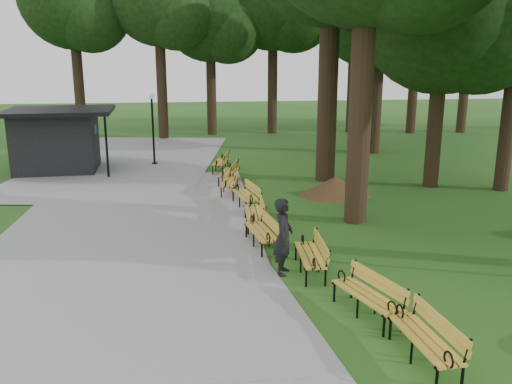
{
  "coord_description": "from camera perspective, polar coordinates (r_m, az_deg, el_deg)",
  "views": [
    {
      "loc": [
        -2.21,
        -12.58,
        5.07
      ],
      "look_at": [
        -0.07,
        2.95,
        1.1
      ],
      "focal_mm": 37.62,
      "sensor_mm": 36.0,
      "label": 1
    }
  ],
  "objects": [
    {
      "name": "bench_6",
      "position": [
        20.42,
        -2.85,
        1.09
      ],
      "size": [
        0.99,
        1.99,
        0.88
      ],
      "primitive_type": null,
      "rotation": [
        0.0,
        0.0,
        -1.76
      ],
      "color": "gold",
      "rests_on": "ground"
    },
    {
      "name": "bench_2",
      "position": [
        13.01,
        5.76,
        -6.71
      ],
      "size": [
        0.76,
        1.94,
        0.88
      ],
      "primitive_type": null,
      "rotation": [
        0.0,
        0.0,
        -1.64
      ],
      "color": "gold",
      "rests_on": "ground"
    },
    {
      "name": "kiosk",
      "position": [
        25.85,
        -20.46,
        5.19
      ],
      "size": [
        4.69,
        4.12,
        2.83
      ],
      "primitive_type": null,
      "rotation": [
        0.0,
        0.0,
        0.04
      ],
      "color": "black",
      "rests_on": "ground"
    },
    {
      "name": "bench_0",
      "position": [
        9.81,
        17.47,
        -14.68
      ],
      "size": [
        0.76,
        1.94,
        0.88
      ],
      "primitive_type": null,
      "rotation": [
        0.0,
        0.0,
        -1.51
      ],
      "color": "gold",
      "rests_on": "ground"
    },
    {
      "name": "bench_7",
      "position": [
        22.08,
        -3.02,
        2.09
      ],
      "size": [
        1.12,
        2.0,
        0.88
      ],
      "primitive_type": null,
      "rotation": [
        0.0,
        0.0,
        -1.84
      ],
      "color": "gold",
      "rests_on": "ground"
    },
    {
      "name": "lawn_tree_1",
      "position": [
        22.19,
        19.41,
        17.95
      ],
      "size": [
        6.41,
        6.41,
        10.05
      ],
      "color": "black",
      "rests_on": "ground"
    },
    {
      "name": "lawn_tree_4",
      "position": [
        29.55,
        13.07,
        19.22
      ],
      "size": [
        6.99,
        6.99,
        11.37
      ],
      "color": "black",
      "rests_on": "ground"
    },
    {
      "name": "tree_backdrop",
      "position": [
        36.43,
        6.76,
        18.95
      ],
      "size": [
        37.68,
        8.8,
        16.27
      ],
      "primitive_type": null,
      "color": "black",
      "rests_on": "ground"
    },
    {
      "name": "path",
      "position": [
        16.48,
        -13.73,
        -4.03
      ],
      "size": [
        12.0,
        38.0,
        0.06
      ],
      "primitive_type": "cube",
      "color": "gray",
      "rests_on": "ground"
    },
    {
      "name": "person",
      "position": [
        12.75,
        2.93,
        -4.75
      ],
      "size": [
        0.65,
        0.79,
        1.86
      ],
      "primitive_type": "imported",
      "rotation": [
        0.0,
        0.0,
        1.23
      ],
      "color": "black",
      "rests_on": "ground"
    },
    {
      "name": "bench_8",
      "position": [
        24.3,
        -3.8,
        3.2
      ],
      "size": [
        1.05,
        2.0,
        0.88
      ],
      "primitive_type": null,
      "rotation": [
        0.0,
        0.0,
        -1.8
      ],
      "color": "gold",
      "rests_on": "ground"
    },
    {
      "name": "ground",
      "position": [
        13.75,
        1.98,
        -7.45
      ],
      "size": [
        100.0,
        100.0,
        0.0
      ],
      "primitive_type": "plane",
      "color": "#204E16",
      "rests_on": "ground"
    },
    {
      "name": "bench_4",
      "position": [
        16.34,
        -0.24,
        -2.25
      ],
      "size": [
        0.76,
        1.94,
        0.88
      ],
      "primitive_type": null,
      "rotation": [
        0.0,
        0.0,
        -1.64
      ],
      "color": "gold",
      "rests_on": "ground"
    },
    {
      "name": "bench_5",
      "position": [
        18.38,
        -1.12,
        -0.38
      ],
      "size": [
        0.96,
        1.98,
        0.88
      ],
      "primitive_type": null,
      "rotation": [
        0.0,
        0.0,
        -1.4
      ],
      "color": "gold",
      "rests_on": "ground"
    },
    {
      "name": "lamp_post",
      "position": [
        26.0,
        -10.97,
        8.21
      ],
      "size": [
        0.32,
        0.32,
        3.47
      ],
      "color": "black",
      "rests_on": "ground"
    },
    {
      "name": "bench_3",
      "position": [
        14.61,
        0.58,
        -4.27
      ],
      "size": [
        0.88,
        1.97,
        0.88
      ],
      "primitive_type": null,
      "rotation": [
        0.0,
        0.0,
        -1.44
      ],
      "color": "gold",
      "rests_on": "ground"
    },
    {
      "name": "bench_1",
      "position": [
        11.11,
        11.72,
        -10.74
      ],
      "size": [
        1.19,
        2.0,
        0.88
      ],
      "primitive_type": null,
      "rotation": [
        0.0,
        0.0,
        -1.26
      ],
      "color": "gold",
      "rests_on": "ground"
    },
    {
      "name": "dirt_mound",
      "position": [
        20.3,
        8.43,
        0.65
      ],
      "size": [
        2.25,
        2.25,
        0.73
      ],
      "primitive_type": "cone",
      "color": "#47301C",
      "rests_on": "ground"
    }
  ]
}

